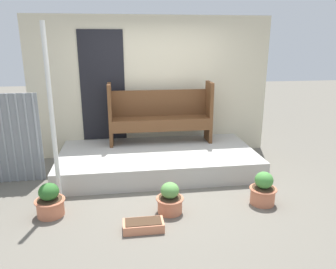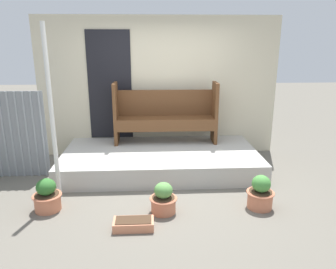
{
  "view_description": "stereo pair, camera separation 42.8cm",
  "coord_description": "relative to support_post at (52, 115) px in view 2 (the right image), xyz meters",
  "views": [
    {
      "loc": [
        -0.66,
        -4.43,
        2.19
      ],
      "look_at": [
        0.03,
        0.29,
        0.79
      ],
      "focal_mm": 35.0,
      "sensor_mm": 36.0,
      "label": 1
    },
    {
      "loc": [
        -0.23,
        -4.47,
        2.19
      ],
      "look_at": [
        0.03,
        0.29,
        0.79
      ],
      "focal_mm": 35.0,
      "sensor_mm": 36.0,
      "label": 2
    }
  ],
  "objects": [
    {
      "name": "support_post",
      "position": [
        0.0,
        0.0,
        0.0
      ],
      "size": [
        0.06,
        0.06,
        2.4
      ],
      "color": "silver",
      "rests_on": "ground_plane"
    },
    {
      "name": "house_wall",
      "position": [
        1.45,
        1.82,
        0.1
      ],
      "size": [
        4.5,
        0.08,
        2.6
      ],
      "color": "beige",
      "rests_on": "ground_plane"
    },
    {
      "name": "flower_pot_left",
      "position": [
        -0.05,
        -0.38,
        -1.01
      ],
      "size": [
        0.38,
        0.38,
        0.44
      ],
      "color": "#C67251",
      "rests_on": "ground_plane"
    },
    {
      "name": "planter_box_rect",
      "position": [
        1.1,
        -0.89,
        -1.14
      ],
      "size": [
        0.48,
        0.24,
        0.12
      ],
      "color": "tan",
      "rests_on": "ground_plane"
    },
    {
      "name": "flower_pot_middle",
      "position": [
        1.48,
        -0.53,
        -1.02
      ],
      "size": [
        0.36,
        0.36,
        0.42
      ],
      "color": "#C67251",
      "rests_on": "ground_plane"
    },
    {
      "name": "ground_plane",
      "position": [
        1.56,
        0.11,
        -1.2
      ],
      "size": [
        24.0,
        24.0,
        0.0
      ],
      "primitive_type": "plane",
      "color": "#666056"
    },
    {
      "name": "porch_slab",
      "position": [
        1.49,
        0.95,
        -1.03
      ],
      "size": [
        3.3,
        1.68,
        0.34
      ],
      "color": "#B2AFA8",
      "rests_on": "ground_plane"
    },
    {
      "name": "flower_pot_right",
      "position": [
        2.77,
        -0.48,
        -1.0
      ],
      "size": [
        0.37,
        0.37,
        0.46
      ],
      "color": "#C67251",
      "rests_on": "ground_plane"
    },
    {
      "name": "bench",
      "position": [
        1.6,
        1.46,
        -0.31
      ],
      "size": [
        1.86,
        0.41,
        1.11
      ],
      "rotation": [
        0.0,
        0.0,
        -0.01
      ],
      "color": "brown",
      "rests_on": "porch_slab"
    }
  ]
}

